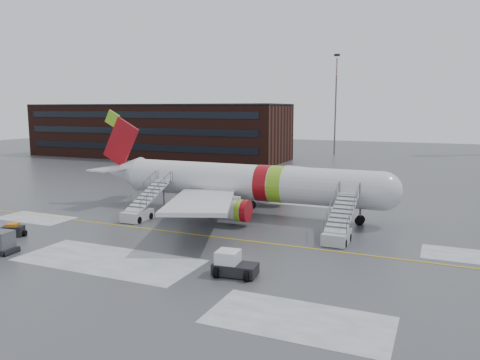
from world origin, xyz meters
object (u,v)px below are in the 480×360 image
at_px(airliner, 239,182).
at_px(baggage_tractor, 13,231).
at_px(airstair_fwd, 339,229).
at_px(uld_container, 1,243).
at_px(pushback_tug, 233,265).
at_px(airstair_aft, 141,209).

xyz_separation_m(airliner, baggage_tractor, (-14.83, -16.64, -2.91)).
distance_m(airstair_fwd, uld_container, 27.57).
bearing_deg(baggage_tractor, uld_container, -50.01).
distance_m(pushback_tug, baggage_tractor, 22.16).
height_order(pushback_tug, uld_container, uld_container).
bearing_deg(uld_container, airstair_aft, 76.56).
bearing_deg(airstair_fwd, baggage_tractor, -159.50).
relative_size(airstair_fwd, uld_container, 3.36).
height_order(airstair_fwd, airstair_aft, same).
height_order(airstair_aft, uld_container, airstair_aft).
height_order(airstair_fwd, uld_container, airstair_fwd).
bearing_deg(airstair_fwd, airliner, 151.81).
distance_m(pushback_tug, uld_container, 19.03).
xyz_separation_m(airliner, airstair_aft, (-8.19, -6.54, -2.35)).
distance_m(airliner, baggage_tractor, 22.48).
bearing_deg(airliner, airstair_fwd, -28.19).
bearing_deg(pushback_tug, airstair_aft, 143.83).
height_order(airliner, baggage_tractor, airliner).
xyz_separation_m(airstair_fwd, pushback_tug, (-4.91, -11.32, -0.31)).
bearing_deg(airliner, pushback_tug, -67.79).
xyz_separation_m(airliner, airstair_fwd, (12.20, -6.54, -2.35)).
bearing_deg(airliner, baggage_tractor, -131.71).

